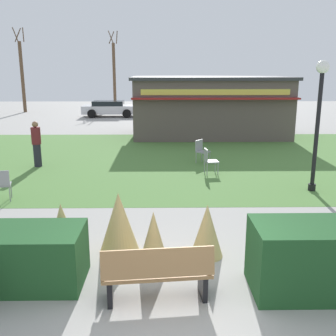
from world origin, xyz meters
name	(u,v)px	position (x,y,z in m)	size (l,w,h in m)	color
ground_plane	(181,307)	(0.00, 0.00, 0.00)	(80.00, 80.00, 0.00)	#999691
lawn_patch	(169,158)	(0.00, 10.46, 0.00)	(36.00, 12.00, 0.01)	#4C7A38
park_bench	(157,273)	(-0.37, 0.17, 0.48)	(1.74, 0.68, 0.95)	#9E7547
hedge_left	(25,257)	(-2.59, 0.75, 0.48)	(1.95, 1.10, 0.96)	#1E4C23
hedge_right	(315,258)	(2.17, 0.45, 0.57)	(2.02, 1.10, 1.14)	#1E4C23
ornamental_grass_behind_left	(207,231)	(0.57, 1.71, 0.52)	(0.63, 0.63, 1.05)	tan
ornamental_grass_behind_right	(62,232)	(-2.16, 1.59, 0.56)	(0.68, 0.68, 1.12)	tan
ornamental_grass_behind_center	(119,223)	(-1.13, 1.90, 0.62)	(0.79, 0.79, 1.23)	tan
ornamental_grass_behind_far	(154,239)	(-0.45, 1.30, 0.53)	(0.58, 0.58, 1.06)	tan
lamppost_mid	(319,110)	(4.19, 5.93, 2.39)	(0.36, 0.36, 3.77)	black
food_kiosk	(210,106)	(2.30, 16.23, 1.59)	(8.35, 4.86, 3.15)	#594C47
cafe_chair_west	(201,149)	(1.21, 9.57, 0.53)	(0.62, 0.62, 0.89)	gray
cafe_chair_east	(2,183)	(-4.66, 5.05, 0.53)	(0.54, 0.54, 0.89)	gray
cafe_chair_center	(209,159)	(1.31, 7.87, 0.53)	(0.49, 0.49, 0.89)	gray
person_strolling	(37,144)	(-4.92, 9.07, 0.86)	(0.34, 0.34, 1.69)	#23232D
parked_car_west_slot	(110,108)	(-4.28, 25.16, 0.64)	(4.22, 2.10, 1.20)	silver
parked_car_center_slot	(182,108)	(1.22, 25.16, 0.64)	(4.32, 2.29, 1.20)	navy
parked_car_east_slot	(252,108)	(6.61, 25.16, 0.64)	(4.24, 2.14, 1.20)	black
tree_left_bg	(114,74)	(-4.79, 32.94, 3.11)	(0.91, 0.96, 6.96)	brown
tree_right_bg	(22,75)	(-11.94, 28.59, 3.04)	(0.91, 0.96, 6.82)	brown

